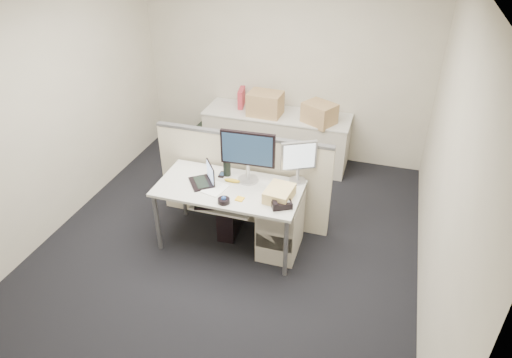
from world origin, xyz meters
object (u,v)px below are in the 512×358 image
(monitor_main, at_px, (248,157))
(laptop, at_px, (201,175))
(desk_phone, at_px, (281,203))
(desk, at_px, (229,192))

(monitor_main, xyz_separation_m, laptop, (-0.45, -0.20, -0.18))
(monitor_main, xyz_separation_m, desk_phone, (0.45, -0.35, -0.25))
(desk, relative_size, desk_phone, 7.72)
(desk, relative_size, laptop, 5.27)
(desk, height_order, monitor_main, monitor_main)
(desk, xyz_separation_m, monitor_main, (0.15, 0.18, 0.35))
(desk, distance_m, desk_phone, 0.63)
(monitor_main, bearing_deg, desk_phone, -40.64)
(desk, bearing_deg, monitor_main, 50.19)
(desk, distance_m, laptop, 0.35)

